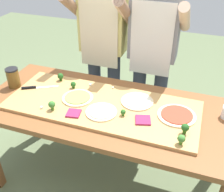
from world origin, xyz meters
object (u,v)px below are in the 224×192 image
(cook_right, at_px, (153,47))
(pizza_whole_cheese_artichoke, at_px, (101,112))
(pizza_slice_near_left, at_px, (143,120))
(cheese_crumble_c, at_px, (113,88))
(broccoli_floret_back_left, at_px, (60,76))
(sauce_jar, at_px, (13,78))
(broccoli_floret_back_right, at_px, (52,105))
(cheese_crumble_a, at_px, (90,85))
(broccoli_floret_front_right, at_px, (123,112))
(broccoli_floret_center_right, at_px, (73,84))
(cheese_crumble_b, at_px, (42,108))
(broccoli_floret_front_mid, at_px, (181,139))
(pizza_whole_white_garlic, at_px, (137,101))
(pizza_whole_pesto_green, at_px, (78,98))
(prep_table, at_px, (106,118))
(broccoli_floret_front_left, at_px, (185,128))
(chefs_knife, at_px, (35,88))
(pizza_whole_tomato_red, at_px, (177,115))
(pizza_slice_center, at_px, (74,113))

(cook_right, bearing_deg, pizza_whole_cheese_artichoke, -102.66)
(pizza_slice_near_left, xyz_separation_m, cheese_crumble_c, (-0.32, 0.32, 0.00))
(broccoli_floret_back_left, xyz_separation_m, sauce_jar, (-0.32, -0.17, 0.02))
(broccoli_floret_back_right, bearing_deg, cheese_crumble_a, 72.74)
(broccoli_floret_front_right, relative_size, broccoli_floret_center_right, 0.85)
(cheese_crumble_b, bearing_deg, broccoli_floret_back_left, 99.16)
(pizza_whole_cheese_artichoke, distance_m, broccoli_floret_back_left, 0.56)
(broccoli_floret_front_mid, relative_size, cheese_crumble_c, 5.31)
(pizza_whole_white_garlic, distance_m, sauce_jar, 0.99)
(pizza_whole_pesto_green, height_order, sauce_jar, sauce_jar)
(prep_table, relative_size, broccoli_floret_back_left, 28.49)
(broccoli_floret_front_mid, height_order, cheese_crumble_c, broccoli_floret_front_mid)
(broccoli_floret_front_right, bearing_deg, pizza_whole_pesto_green, 167.28)
(pizza_whole_white_garlic, relative_size, broccoli_floret_front_mid, 3.60)
(broccoli_floret_front_right, relative_size, cheese_crumble_a, 2.98)
(pizza_whole_white_garlic, relative_size, cheese_crumble_a, 14.89)
(broccoli_floret_front_mid, height_order, sauce_jar, sauce_jar)
(pizza_whole_cheese_artichoke, distance_m, broccoli_floret_front_right, 0.15)
(cheese_crumble_a, bearing_deg, broccoli_floret_front_left, -23.47)
(chefs_knife, relative_size, broccoli_floret_front_right, 5.53)
(broccoli_floret_front_right, distance_m, cook_right, 0.77)
(pizza_whole_cheese_artichoke, height_order, pizza_slice_near_left, pizza_whole_cheese_artichoke)
(broccoli_floret_back_right, bearing_deg, cook_right, 59.47)
(pizza_whole_white_garlic, height_order, pizza_whole_tomato_red, same)
(pizza_whole_pesto_green, distance_m, broccoli_floret_center_right, 0.16)
(cheese_crumble_a, bearing_deg, cook_right, 50.74)
(pizza_slice_center, xyz_separation_m, cheese_crumble_a, (-0.04, 0.38, 0.00))
(pizza_whole_white_garlic, height_order, broccoli_floret_front_right, broccoli_floret_front_right)
(pizza_whole_cheese_artichoke, height_order, cheese_crumble_c, pizza_whole_cheese_artichoke)
(broccoli_floret_front_mid, bearing_deg, cheese_crumble_b, 177.71)
(prep_table, bearing_deg, pizza_whole_white_garlic, 26.78)
(pizza_whole_cheese_artichoke, xyz_separation_m, pizza_slice_center, (-0.17, -0.08, -0.00))
(pizza_whole_pesto_green, height_order, broccoli_floret_center_right, broccoli_floret_center_right)
(chefs_knife, bearing_deg, pizza_whole_white_garlic, 5.99)
(prep_table, bearing_deg, pizza_whole_tomato_red, 3.24)
(pizza_whole_tomato_red, bearing_deg, pizza_slice_near_left, -148.22)
(broccoli_floret_center_right, bearing_deg, cook_right, 47.90)
(broccoli_floret_front_mid, bearing_deg, pizza_whole_cheese_artichoke, 166.57)
(broccoli_floret_front_mid, height_order, cheese_crumble_b, broccoli_floret_front_mid)
(cheese_crumble_c, height_order, sauce_jar, sauce_jar)
(pizza_whole_tomato_red, distance_m, broccoli_floret_back_left, 0.97)
(broccoli_floret_back_right, bearing_deg, broccoli_floret_front_right, 11.78)
(chefs_knife, xyz_separation_m, sauce_jar, (-0.19, 0.00, 0.05))
(broccoli_floret_center_right, distance_m, sauce_jar, 0.48)
(pizza_whole_cheese_artichoke, relative_size, broccoli_floret_center_right, 3.92)
(cheese_crumble_c, xyz_separation_m, sauce_jar, (-0.76, -0.20, 0.05))
(pizza_slice_center, height_order, cheese_crumble_b, cheese_crumble_b)
(prep_table, height_order, broccoli_floret_center_right, broccoli_floret_center_right)
(cheese_crumble_b, bearing_deg, broccoli_floret_front_left, 3.68)
(chefs_knife, xyz_separation_m, pizza_whole_white_garlic, (0.80, 0.08, 0.00))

